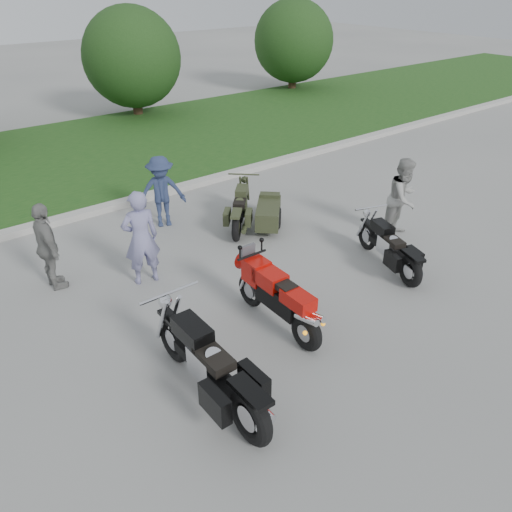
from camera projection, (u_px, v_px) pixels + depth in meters
ground at (292, 322)px, 8.13m from camera, size 80.00×80.00×0.00m
curb at (129, 202)px, 12.19m from camera, size 60.00×0.30×0.15m
grass_strip at (68, 158)px, 15.02m from camera, size 60.00×8.00×0.14m
tree_mid_right at (132, 58)px, 18.40m from camera, size 3.60×3.60×4.00m
tree_far_right at (294, 41)px, 22.68m from camera, size 3.60×3.60×4.00m
sportbike_red at (279, 297)px, 7.75m from camera, size 0.35×2.02×0.96m
cruiser_left at (213, 370)px, 6.42m from camera, size 0.43×2.58×0.99m
cruiser_right at (391, 250)px, 9.41m from camera, size 0.76×2.00×0.79m
cruiser_sidecar at (257, 212)px, 10.95m from camera, size 1.74×1.86×0.79m
person_stripe at (141, 238)px, 8.77m from camera, size 0.72×0.54×1.77m
person_grey at (403, 198)px, 10.40m from camera, size 0.94×0.79×1.71m
person_denim at (162, 192)px, 10.85m from camera, size 1.17×0.92×1.59m
person_back at (48, 247)px, 8.64m from camera, size 0.40×0.95×1.62m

